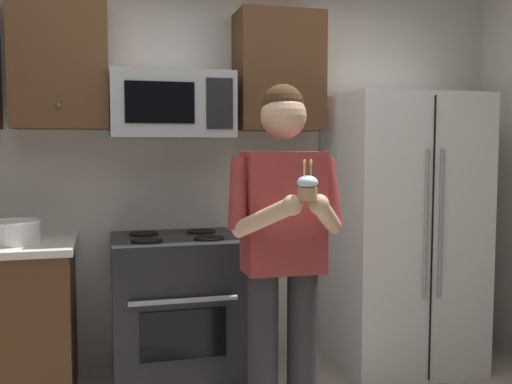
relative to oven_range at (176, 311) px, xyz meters
The scene contains 8 objects.
wall_back 0.94m from the oven_range, 69.02° to the left, with size 4.40×0.10×2.60m, color beige.
oven_range is the anchor object (origin of this frame).
microwave 1.26m from the oven_range, 89.98° to the left, with size 0.74×0.41×0.40m.
refrigerator 1.56m from the oven_range, ahead, with size 0.90×0.75×1.80m.
cabinet_row_upper 1.60m from the oven_range, 163.43° to the left, with size 2.78×0.36×0.76m.
bowl_large_white 1.05m from the oven_range, behind, with size 0.29×0.29×0.13m.
person 1.09m from the oven_range, 63.60° to the right, with size 0.60×0.48×1.76m.
cupcake 1.50m from the oven_range, 70.32° to the right, with size 0.09×0.09×0.17m.
Camera 1 is at (-0.55, -2.09, 1.46)m, focal length 40.28 mm.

